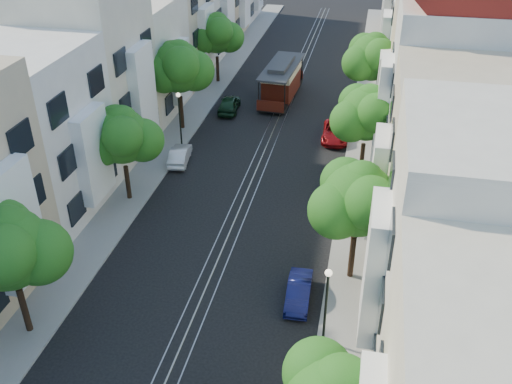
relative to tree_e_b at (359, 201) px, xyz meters
The scene contains 23 objects.
ground 20.91m from the tree_e_b, 110.89° to the left, with size 200.00×200.00×0.00m, color black.
sidewalk_east 19.59m from the tree_e_b, 90.03° to the left, with size 2.50×80.00×0.12m, color gray.
sidewalk_west 24.38m from the tree_e_b, 127.33° to the left, with size 2.50×80.00×0.12m, color gray.
rail_left 21.10m from the tree_e_b, 112.32° to the left, with size 0.06×80.00×0.02m, color gray.
rail_slot 20.90m from the tree_e_b, 110.89° to the left, with size 0.06×80.00×0.02m, color gray.
rail_right 20.72m from the tree_e_b, 109.43° to the left, with size 0.06×80.00×0.02m, color gray.
lane_line 20.91m from the tree_e_b, 110.89° to the left, with size 0.08×80.00×0.01m, color tan.
townhouses_east 19.50m from the tree_e_b, 76.32° to the left, with size 7.75×72.00×12.00m.
townhouses_west 26.92m from the tree_e_b, 135.29° to the left, with size 7.75×72.00×11.76m.
tree_e_b is the anchor object (origin of this frame).
tree_e_c 11.00m from the tree_e_b, 90.00° to the left, with size 4.84×3.99×6.52m.
tree_e_d 22.00m from the tree_e_b, 90.00° to the left, with size 5.01×4.16×6.85m.
tree_w_a 16.01m from the tree_e_b, 154.08° to the right, with size 4.93×4.08×6.68m.
tree_w_b 15.25m from the tree_e_b, 160.85° to the left, with size 4.72×3.87×6.27m.
tree_w_c 21.53m from the tree_e_b, 131.99° to the left, with size 5.13×4.28×7.09m.
tree_w_d 30.60m from the tree_e_b, 118.07° to the left, with size 4.84×3.99×6.52m.
lamp_east 5.41m from the tree_e_b, 100.93° to the right, with size 0.32×0.32×4.16m.
lamp_west 18.90m from the tree_e_b, 136.15° to the left, with size 0.32×0.32×4.16m.
cable_car 25.34m from the tree_e_b, 107.96° to the left, with size 3.04×8.29×3.13m.
parked_car_e_mid 5.38m from the tree_e_b, 136.73° to the right, with size 1.15×3.31×1.09m, color #0B0E3A.
parked_car_e_far 17.25m from the tree_e_b, 97.84° to the left, with size 1.95×4.23×1.17m, color maroon.
parked_car_w_mid 17.13m from the tree_e_b, 140.70° to the left, with size 1.22×3.49×1.15m, color silver.
parked_car_w_far 23.77m from the tree_e_b, 119.87° to the left, with size 1.58×3.93×1.34m, color black.
Camera 1 is at (7.11, -14.93, 19.37)m, focal length 40.00 mm.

